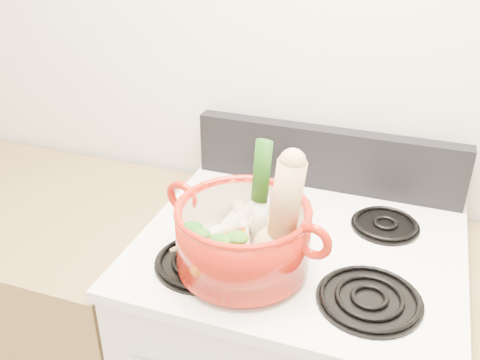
% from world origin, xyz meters
% --- Properties ---
extents(wall_back, '(3.50, 0.02, 2.60)m').
position_xyz_m(wall_back, '(0.00, 1.75, 1.30)').
color(wall_back, silver).
rests_on(wall_back, floor).
extents(cooktop, '(0.78, 0.67, 0.03)m').
position_xyz_m(cooktop, '(0.00, 1.40, 0.93)').
color(cooktop, white).
rests_on(cooktop, stove_body).
extents(control_backsplash, '(0.76, 0.05, 0.18)m').
position_xyz_m(control_backsplash, '(0.00, 1.70, 1.04)').
color(control_backsplash, black).
rests_on(control_backsplash, cooktop).
extents(burner_front_left, '(0.22, 0.22, 0.02)m').
position_xyz_m(burner_front_left, '(-0.19, 1.24, 0.96)').
color(burner_front_left, black).
rests_on(burner_front_left, cooktop).
extents(burner_front_right, '(0.22, 0.22, 0.02)m').
position_xyz_m(burner_front_right, '(0.19, 1.24, 0.96)').
color(burner_front_right, black).
rests_on(burner_front_right, cooktop).
extents(burner_back_left, '(0.17, 0.17, 0.02)m').
position_xyz_m(burner_back_left, '(-0.19, 1.54, 0.96)').
color(burner_back_left, black).
rests_on(burner_back_left, cooktop).
extents(burner_back_right, '(0.17, 0.17, 0.02)m').
position_xyz_m(burner_back_right, '(0.19, 1.54, 0.96)').
color(burner_back_right, black).
rests_on(burner_back_right, cooktop).
extents(dutch_oven, '(0.35, 0.35, 0.15)m').
position_xyz_m(dutch_oven, '(-0.10, 1.25, 1.04)').
color(dutch_oven, '#9A170A').
rests_on(dutch_oven, burner_front_left).
extents(pot_handle_left, '(0.08, 0.04, 0.08)m').
position_xyz_m(pot_handle_left, '(-0.26, 1.29, 1.09)').
color(pot_handle_left, '#9A170A').
rests_on(pot_handle_left, dutch_oven).
extents(pot_handle_right, '(0.08, 0.04, 0.08)m').
position_xyz_m(pot_handle_right, '(0.07, 1.22, 1.09)').
color(pot_handle_right, '#9A170A').
rests_on(pot_handle_right, dutch_oven).
extents(squash, '(0.16, 0.14, 0.26)m').
position_xyz_m(squash, '(-0.01, 1.24, 1.12)').
color(squash, tan).
rests_on(squash, dutch_oven).
extents(leek, '(0.05, 0.08, 0.26)m').
position_xyz_m(leek, '(-0.08, 1.31, 1.13)').
color(leek, silver).
rests_on(leek, dutch_oven).
extents(ginger, '(0.11, 0.10, 0.05)m').
position_xyz_m(ginger, '(-0.07, 1.33, 1.02)').
color(ginger, tan).
rests_on(ginger, dutch_oven).
extents(parsnip_0, '(0.09, 0.20, 0.05)m').
position_xyz_m(parsnip_0, '(-0.16, 1.29, 1.02)').
color(parsnip_0, beige).
rests_on(parsnip_0, dutch_oven).
extents(parsnip_1, '(0.13, 0.22, 0.06)m').
position_xyz_m(parsnip_1, '(-0.15, 1.28, 1.03)').
color(parsnip_1, beige).
rests_on(parsnip_1, dutch_oven).
extents(parsnip_2, '(0.14, 0.21, 0.06)m').
position_xyz_m(parsnip_2, '(-0.12, 1.31, 1.03)').
color(parsnip_2, beige).
rests_on(parsnip_2, dutch_oven).
extents(parsnip_3, '(0.14, 0.14, 0.05)m').
position_xyz_m(parsnip_3, '(-0.18, 1.23, 1.04)').
color(parsnip_3, beige).
rests_on(parsnip_3, dutch_oven).
extents(carrot_0, '(0.04, 0.16, 0.04)m').
position_xyz_m(carrot_0, '(-0.10, 1.21, 1.02)').
color(carrot_0, '#D9440A').
rests_on(carrot_0, dutch_oven).
extents(carrot_1, '(0.10, 0.16, 0.05)m').
position_xyz_m(carrot_1, '(-0.14, 1.22, 1.03)').
color(carrot_1, '#B74809').
rests_on(carrot_1, dutch_oven).
extents(carrot_2, '(0.10, 0.19, 0.05)m').
position_xyz_m(carrot_2, '(-0.11, 1.23, 1.03)').
color(carrot_2, '#DA530A').
rests_on(carrot_2, dutch_oven).
extents(carrot_3, '(0.06, 0.14, 0.04)m').
position_xyz_m(carrot_3, '(-0.14, 1.18, 1.03)').
color(carrot_3, '#CC610A').
rests_on(carrot_3, dutch_oven).
extents(carrot_4, '(0.03, 0.14, 0.04)m').
position_xyz_m(carrot_4, '(-0.10, 1.20, 1.04)').
color(carrot_4, '#D6670A').
rests_on(carrot_4, dutch_oven).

